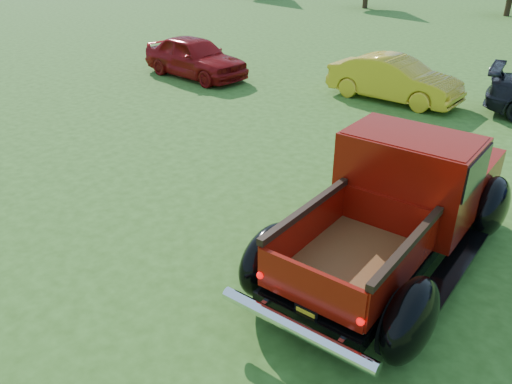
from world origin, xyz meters
name	(u,v)px	position (x,y,z in m)	size (l,w,h in m)	color
ground	(254,245)	(0.00, 0.00, 0.00)	(120.00, 120.00, 0.00)	#2D4E16
pickup_truck	(404,198)	(2.01, 1.35, 0.97)	(2.65, 5.57, 2.05)	black
show_car_red	(195,57)	(-8.50, 7.69, 0.73)	(1.73, 4.30, 1.47)	maroon
show_car_yellow	(394,79)	(-1.50, 9.29, 0.68)	(1.44, 4.13, 1.36)	gold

